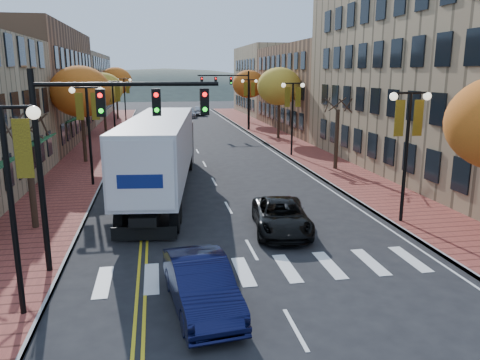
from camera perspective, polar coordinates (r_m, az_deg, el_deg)
name	(u,v)px	position (r m, az deg, el deg)	size (l,w,h in m)	color
ground	(277,296)	(15.23, 4.52, -13.91)	(200.00, 200.00, 0.00)	black
sidewalk_left	(98,146)	(46.44, -16.88, 4.03)	(4.00, 85.00, 0.15)	brown
sidewalk_right	(282,141)	(47.80, 5.14, 4.79)	(4.00, 85.00, 0.15)	brown
building_left_mid	(13,87)	(50.94, -25.96, 10.19)	(12.00, 24.00, 11.00)	brown
building_left_far	(62,87)	(75.36, -20.86, 10.58)	(12.00, 26.00, 9.50)	#9E8966
building_right_mid	(338,88)	(59.39, 11.80, 10.94)	(15.00, 24.00, 10.00)	brown
building_right_far	(288,80)	(80.22, 5.87, 11.98)	(15.00, 20.00, 11.00)	#9E8966
tree_left_a	(31,181)	(22.30, -24.12, -0.14)	(0.28, 0.28, 4.20)	#382619
tree_left_b	(81,92)	(37.54, -18.86, 10.15)	(4.48, 4.48, 7.21)	#382619
tree_left_c	(103,89)	(53.42, -16.35, 10.55)	(4.16, 4.16, 6.69)	#382619
tree_left_d	(116,81)	(71.33, -14.90, 11.58)	(4.61, 4.61, 7.42)	#382619
tree_right_b	(336,139)	(33.87, 11.68, 4.89)	(0.28, 0.28, 4.20)	#382619
tree_right_c	(279,86)	(48.78, 4.79, 11.29)	(4.48, 4.48, 7.21)	#382619
tree_right_d	(249,84)	(64.37, 1.06, 11.61)	(4.35, 4.35, 7.00)	#382619
lamp_left_a	(8,172)	(13.94, -26.48, 0.91)	(1.96, 0.36, 6.05)	black
lamp_left_b	(88,117)	(29.50, -18.02, 7.35)	(1.96, 0.36, 6.05)	black
lamp_left_c	(113,100)	(47.35, -15.19, 9.45)	(1.96, 0.36, 6.05)	black
lamp_left_d	(124,92)	(65.29, -13.90, 10.38)	(1.96, 0.36, 6.05)	black
lamp_right_a	(408,132)	(22.23, 19.77, 5.56)	(1.96, 0.36, 6.05)	black
lamp_right_b	(293,105)	(38.81, 6.43, 9.12)	(1.96, 0.36, 6.05)	black
lamp_right_c	(249,94)	(56.27, 1.14, 10.39)	(1.96, 0.36, 6.05)	black
traffic_mast_near	(97,133)	(16.35, -17.00, 5.55)	(6.10, 0.35, 7.00)	black
traffic_mast_far	(232,89)	(55.88, -0.93, 11.02)	(6.10, 0.34, 7.00)	black
semi_truck	(163,148)	(27.36, -9.40, 3.89)	(4.97, 18.19, 4.49)	black
navy_sedan	(201,284)	(14.18, -4.76, -12.56)	(1.65, 4.73, 1.56)	black
black_suv	(281,216)	(20.73, 5.04, -4.40)	(2.31, 5.02, 1.39)	black
car_far_white	(177,116)	(68.47, -7.69, 7.79)	(1.80, 4.48, 1.53)	silver
car_far_silver	(190,113)	(73.66, -6.15, 8.14)	(1.95, 4.80, 1.39)	#9D9CA3
car_far_oncoming	(199,111)	(77.49, -4.98, 8.42)	(1.52, 4.35, 1.43)	#B2B3BA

